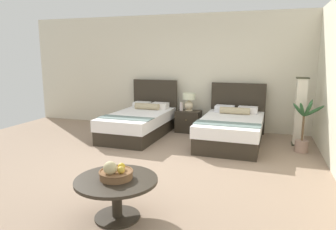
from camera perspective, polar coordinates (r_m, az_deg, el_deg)
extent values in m
cube|color=gray|center=(5.24, -2.24, -9.43)|extent=(9.21, 9.53, 0.02)
cube|color=beige|center=(7.77, 5.24, 7.90)|extent=(9.21, 0.12, 2.83)
cube|color=#2E261D|center=(7.07, -5.54, -2.78)|extent=(1.15, 2.08, 0.29)
cube|color=white|center=(7.01, -5.58, -0.65)|extent=(1.19, 2.12, 0.25)
cube|color=#2E261D|center=(7.93, -2.41, 2.16)|extent=(1.18, 0.09, 1.22)
cube|color=white|center=(7.76, -4.85, 1.92)|extent=(0.40, 0.31, 0.14)
cube|color=white|center=(7.58, -1.52, 1.74)|extent=(0.40, 0.31, 0.14)
cylinder|color=tan|center=(7.45, -3.91, 1.60)|extent=(0.61, 0.17, 0.15)
cube|color=slate|center=(6.45, -7.86, -0.54)|extent=(1.17, 0.40, 0.01)
cube|color=#2E261D|center=(6.55, 11.57, -3.94)|extent=(1.23, 2.04, 0.32)
cube|color=white|center=(6.48, 11.66, -1.60)|extent=(1.27, 2.08, 0.23)
cube|color=#2E261D|center=(7.46, 12.79, 1.24)|extent=(1.26, 0.09, 1.19)
cube|color=white|center=(7.21, 10.48, 1.17)|extent=(0.43, 0.31, 0.14)
cube|color=white|center=(7.15, 14.59, 0.92)|extent=(0.43, 0.31, 0.14)
cylinder|color=tan|center=(6.94, 12.29, 0.77)|extent=(0.65, 0.17, 0.15)
cube|color=slate|center=(5.88, 10.93, -1.63)|extent=(1.25, 0.44, 0.01)
cube|color=#2E261D|center=(7.46, 3.82, -1.16)|extent=(0.57, 0.45, 0.51)
sphere|color=tan|center=(7.22, 3.37, -0.93)|extent=(0.02, 0.02, 0.02)
cylinder|color=beige|center=(7.43, 3.88, 0.89)|extent=(0.18, 0.18, 0.02)
ellipsoid|color=beige|center=(7.41, 3.90, 1.79)|extent=(0.21, 0.21, 0.22)
cylinder|color=#99844C|center=(7.39, 3.91, 2.78)|extent=(0.02, 0.02, 0.04)
cylinder|color=#E3E8C2|center=(7.38, 3.92, 3.50)|extent=(0.30, 0.30, 0.15)
cylinder|color=silver|center=(7.40, 2.49, 1.55)|extent=(0.08, 0.08, 0.19)
torus|color=silver|center=(7.38, 2.49, 2.34)|extent=(0.08, 0.08, 0.01)
cylinder|color=#2E261D|center=(3.72, -9.36, -18.10)|extent=(0.51, 0.51, 0.02)
cylinder|color=#2E261D|center=(3.62, -9.46, -15.27)|extent=(0.11, 0.11, 0.43)
cylinder|color=#2E261D|center=(3.53, -9.58, -11.85)|extent=(0.92, 0.92, 0.04)
cylinder|color=brown|center=(3.51, -9.59, -10.92)|extent=(0.36, 0.36, 0.08)
torus|color=brown|center=(3.50, -9.62, -10.29)|extent=(0.38, 0.38, 0.02)
sphere|color=orange|center=(3.54, -10.51, -9.44)|extent=(0.08, 0.08, 0.08)
sphere|color=tan|center=(3.42, -10.69, -9.65)|extent=(0.15, 0.15, 0.15)
sphere|color=gold|center=(3.43, -8.72, -10.07)|extent=(0.08, 0.08, 0.08)
sphere|color=gold|center=(3.53, -8.63, -9.42)|extent=(0.08, 0.08, 0.08)
cube|color=#333423|center=(6.92, 22.88, -5.01)|extent=(0.24, 0.24, 0.03)
cube|color=silver|center=(6.78, 23.30, 0.58)|extent=(0.20, 0.20, 1.34)
cube|color=#333423|center=(6.70, 23.74, 6.32)|extent=(0.24, 0.24, 0.02)
cylinder|color=tan|center=(6.44, 23.51, -5.31)|extent=(0.24, 0.24, 0.22)
cylinder|color=brown|center=(6.36, 23.74, -2.30)|extent=(0.04, 0.04, 0.47)
ellipsoid|color=#2C552F|center=(6.31, 25.48, 0.66)|extent=(0.37, 0.07, 0.27)
ellipsoid|color=#2C552F|center=(6.41, 24.63, 1.21)|extent=(0.21, 0.28, 0.35)
ellipsoid|color=#2C552F|center=(6.38, 23.60, 0.94)|extent=(0.12, 0.23, 0.28)
ellipsoid|color=#2C552F|center=(6.29, 23.08, 0.89)|extent=(0.24, 0.08, 0.27)
ellipsoid|color=#2C552F|center=(6.20, 23.64, 0.88)|extent=(0.15, 0.23, 0.32)
ellipsoid|color=#2C552F|center=(6.18, 24.57, 0.92)|extent=(0.15, 0.28, 0.35)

